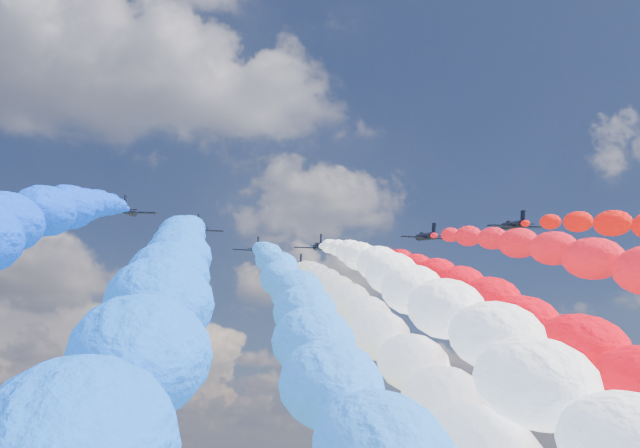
{
  "coord_description": "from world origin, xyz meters",
  "views": [
    {
      "loc": [
        -17.68,
        -119.63,
        53.3
      ],
      "look_at": [
        0.0,
        4.0,
        93.28
      ],
      "focal_mm": 42.88,
      "sensor_mm": 36.0,
      "label": 1
    }
  ],
  "objects": [
    {
      "name": "jet_0",
      "position": [
        -31.09,
        -4.49,
        91.28
      ],
      "size": [
        9.2,
        12.2,
        5.32
      ],
      "primitive_type": null,
      "rotation": [
        0.25,
        0.0,
        -0.06
      ],
      "color": "black"
    },
    {
      "name": "trail_0",
      "position": [
        -31.09,
        -65.05,
        68.0
      ],
      "size": [
        6.85,
        118.54,
        50.96
      ],
      "primitive_type": null,
      "color": "#0839DA"
    },
    {
      "name": "jet_1",
      "position": [
        -20.83,
        3.2,
        91.28
      ],
      "size": [
        9.19,
        12.2,
        5.32
      ],
      "primitive_type": null,
      "rotation": [
        0.25,
        0.0,
        0.05
      ],
      "color": "black"
    },
    {
      "name": "trail_1",
      "position": [
        -20.83,
        -57.36,
        68.0
      ],
      "size": [
        6.85,
        118.54,
        50.96
      ],
      "primitive_type": null,
      "color": "blue"
    },
    {
      "name": "jet_2",
      "position": [
        -10.29,
        14.34,
        91.28
      ],
      "size": [
        8.73,
        11.87,
        5.32
      ],
      "primitive_type": null,
      "rotation": [
        0.25,
        0.0,
        0.01
      ],
      "color": "black"
    },
    {
      "name": "trail_2",
      "position": [
        -10.29,
        -46.22,
        68.0
      ],
      "size": [
        6.85,
        118.54,
        50.96
      ],
      "primitive_type": null,
      "color": "blue"
    },
    {
      "name": "jet_3",
      "position": [
        0.69,
        11.17,
        91.28
      ],
      "size": [
        8.84,
        11.95,
        5.32
      ],
      "primitive_type": null,
      "rotation": [
        0.25,
        0.0,
        -0.02
      ],
      "color": "black"
    },
    {
      "name": "trail_3",
      "position": [
        0.69,
        -49.38,
        68.0
      ],
      "size": [
        6.85,
        118.54,
        50.96
      ],
      "primitive_type": null,
      "color": "white"
    },
    {
      "name": "jet_4",
      "position": [
        -1.5,
        24.52,
        91.28
      ],
      "size": [
        8.96,
        12.03,
        5.32
      ],
      "primitive_type": null,
      "rotation": [
        0.25,
        0.0,
        0.03
      ],
      "color": "black"
    },
    {
      "name": "trail_4",
      "position": [
        -1.5,
        -36.03,
        68.0
      ],
      "size": [
        6.85,
        118.54,
        50.96
      ],
      "primitive_type": null,
      "color": "white"
    },
    {
      "name": "jet_5",
      "position": [
        9.08,
        14.99,
        91.28
      ],
      "size": [
        8.98,
        12.05,
        5.32
      ],
      "primitive_type": null,
      "rotation": [
        0.25,
        0.0,
        0.04
      ],
      "color": "black"
    },
    {
      "name": "trail_5",
      "position": [
        9.08,
        -45.56,
        68.0
      ],
      "size": [
        6.85,
        118.54,
        50.96
      ],
      "primitive_type": null,
      "color": "red"
    },
    {
      "name": "jet_6",
      "position": [
        18.18,
        2.25,
        91.28
      ],
      "size": [
        9.25,
        12.24,
        5.32
      ],
      "primitive_type": null,
      "rotation": [
        0.25,
        0.0,
        0.06
      ],
      "color": "black"
    },
    {
      "name": "trail_6",
      "position": [
        18.18,
        -58.31,
        68.0
      ],
      "size": [
        6.85,
        118.54,
        50.96
      ],
      "primitive_type": null,
      "color": "red"
    },
    {
      "name": "jet_7",
      "position": [
        30.6,
        -6.13,
        91.28
      ],
      "size": [
        8.61,
        11.79,
        5.32
      ],
      "primitive_type": null,
      "rotation": [
        0.25,
        0.0,
        -0.0
      ],
      "color": "black"
    }
  ]
}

